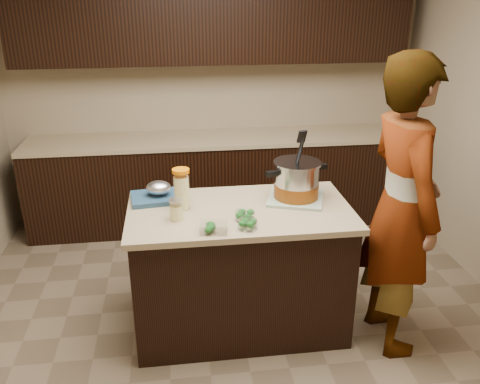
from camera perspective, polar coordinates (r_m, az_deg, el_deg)
The scene contains 13 objects.
ground_plane at distance 3.77m, azimuth 0.00°, elevation -14.49°, with size 4.00×4.00×0.00m, color brown.
room_shell at distance 3.06m, azimuth 0.00°, elevation 12.10°, with size 4.04×4.04×2.72m.
back_cabinets at distance 4.92m, azimuth -2.71°, elevation 6.81°, with size 3.60×0.63×2.33m.
island at distance 3.52m, azimuth 0.00°, elevation -8.58°, with size 1.46×0.81×0.90m.
dish_towel at distance 3.47m, azimuth 6.29°, elevation -0.66°, with size 0.36×0.36×0.02m, color #527A58.
stock_pot at distance 3.43m, azimuth 6.37°, elevation 1.12°, with size 0.44×0.39×0.45m.
lemonade_pitcher at distance 3.29m, azimuth -6.57°, elevation 0.16°, with size 0.11×0.11×0.27m.
mason_jar at distance 3.16m, azimuth -7.16°, elevation -2.03°, with size 0.11×0.11×0.15m.
broccoli_tub_left at distance 3.15m, azimuth 0.54°, elevation -2.71°, with size 0.13×0.13×0.06m.
broccoli_tub_right at distance 3.04m, azimuth 0.87°, elevation -3.69°, with size 0.12×0.12×0.06m.
broccoli_tub_rect at distance 3.00m, azimuth -2.96°, elevation -4.05°, with size 0.18×0.14×0.06m.
blue_tray at distance 3.48m, azimuth -9.30°, elevation -0.21°, with size 0.36×0.30×0.12m.
person at distance 3.32m, azimuth 17.65°, elevation -1.75°, with size 0.70×0.46×1.93m, color gray.
Camera 1 is at (-0.40, -2.99, 2.26)m, focal length 38.00 mm.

